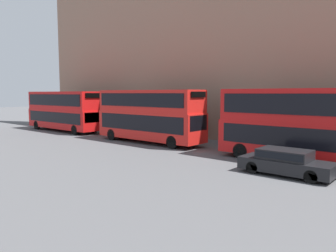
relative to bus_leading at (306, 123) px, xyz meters
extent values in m
cube|color=red|center=(0.00, 0.01, -1.04)|extent=(2.55, 10.38, 2.11)
cube|color=red|center=(0.00, 0.01, 1.01)|extent=(2.50, 10.17, 1.98)
cube|color=black|center=(0.00, 0.01, -0.79)|extent=(2.59, 9.55, 1.18)
cube|color=black|center=(0.00, 0.01, 1.11)|extent=(2.59, 9.55, 1.19)
cylinder|color=black|center=(-1.12, 3.60, -1.95)|extent=(0.30, 1.00, 1.00)
cylinder|color=black|center=(1.13, 3.60, -1.95)|extent=(0.30, 1.00, 1.00)
cube|color=red|center=(0.00, 12.82, -0.95)|extent=(2.55, 10.21, 2.29)
cube|color=red|center=(0.00, 12.82, 1.09)|extent=(2.50, 10.01, 1.79)
cube|color=black|center=(0.00, 12.82, -0.67)|extent=(2.59, 9.40, 1.28)
cube|color=black|center=(0.00, 12.82, 1.18)|extent=(2.59, 9.40, 1.07)
cube|color=black|center=(0.00, 7.74, -0.49)|extent=(2.17, 0.06, 1.15)
cube|color=black|center=(0.00, 7.74, 1.63)|extent=(1.78, 0.06, 0.43)
cylinder|color=black|center=(-1.12, 9.31, -1.95)|extent=(0.30, 1.00, 1.00)
cylinder|color=black|center=(1.13, 9.31, -1.95)|extent=(0.30, 1.00, 1.00)
cylinder|color=black|center=(-1.12, 16.33, -1.95)|extent=(0.30, 1.00, 1.00)
cylinder|color=black|center=(1.13, 16.33, -1.95)|extent=(0.30, 1.00, 1.00)
cube|color=red|center=(0.00, 25.93, -1.09)|extent=(2.55, 10.91, 2.01)
cube|color=red|center=(0.00, 25.93, 0.91)|extent=(2.50, 10.70, 1.98)
cube|color=black|center=(0.00, 25.93, -0.85)|extent=(2.59, 10.04, 1.13)
cube|color=black|center=(0.00, 25.93, 1.01)|extent=(2.59, 10.04, 1.19)
cube|color=black|center=(0.00, 20.50, -0.69)|extent=(2.17, 0.06, 1.01)
cube|color=black|center=(0.00, 20.50, 1.50)|extent=(1.78, 0.06, 0.48)
cylinder|color=black|center=(-1.12, 22.07, -1.95)|extent=(0.30, 1.00, 1.00)
cylinder|color=black|center=(1.13, 22.07, -1.95)|extent=(0.30, 1.00, 1.00)
cylinder|color=black|center=(-1.12, 29.78, -1.95)|extent=(0.30, 1.00, 1.00)
cylinder|color=black|center=(1.13, 29.78, -1.95)|extent=(0.30, 1.00, 1.00)
cube|color=black|center=(-3.40, -0.21, -1.95)|extent=(1.86, 4.59, 0.63)
cube|color=black|center=(-3.40, -0.09, -1.38)|extent=(1.63, 2.53, 0.51)
cube|color=black|center=(-3.40, -0.09, -1.36)|extent=(1.67, 2.40, 0.33)
cylinder|color=black|center=(-4.22, -1.68, -2.13)|extent=(0.22, 0.64, 0.64)
cylinder|color=black|center=(-2.58, -1.68, -2.13)|extent=(0.22, 0.64, 0.64)
cylinder|color=black|center=(-4.22, 1.26, -2.13)|extent=(0.22, 0.64, 0.64)
cylinder|color=black|center=(-2.58, 1.26, -2.13)|extent=(0.22, 0.64, 0.64)
camera|label=1|loc=(-19.78, -6.33, 1.73)|focal=35.00mm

